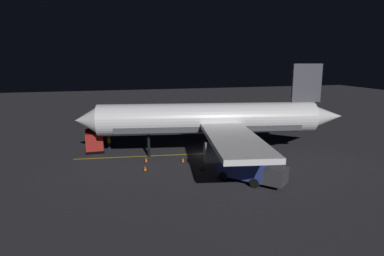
{
  "coord_description": "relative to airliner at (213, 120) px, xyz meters",
  "views": [
    {
      "loc": [
        -38.29,
        12.22,
        11.74
      ],
      "look_at": [
        0.0,
        2.0,
        3.5
      ],
      "focal_mm": 31.61,
      "sensor_mm": 36.0,
      "label": 1
    }
  ],
  "objects": [
    {
      "name": "traffic_cone_near_right",
      "position": [
        -1.98,
        4.2,
        -4.14
      ],
      "size": [
        0.5,
        0.5,
        0.55
      ],
      "color": "#EA590F",
      "rests_on": "ground_plane"
    },
    {
      "name": "ground_crew_worker",
      "position": [
        6.07,
        12.24,
        -3.5
      ],
      "size": [
        0.4,
        0.4,
        1.74
      ],
      "color": "black",
      "rests_on": "ground_plane"
    },
    {
      "name": "traffic_cone_far",
      "position": [
        -5.19,
        2.86,
        -4.14
      ],
      "size": [
        0.5,
        0.5,
        0.55
      ],
      "color": "#EA590F",
      "rests_on": "ground_plane"
    },
    {
      "name": "airliner",
      "position": [
        0.0,
        0.0,
        0.0
      ],
      "size": [
        32.48,
        32.7,
        11.07
      ],
      "color": "white",
      "rests_on": "ground_plane"
    },
    {
      "name": "ground_plane",
      "position": [
        0.09,
        0.55,
        -4.49
      ],
      "size": [
        180.0,
        180.0,
        0.2
      ],
      "primitive_type": "cube",
      "color": "#2B2B31"
    },
    {
      "name": "baggage_truck",
      "position": [
        6.19,
        14.06,
        -3.07
      ],
      "size": [
        6.03,
        2.4,
        2.61
      ],
      "color": "maroon",
      "rests_on": "ground_plane"
    },
    {
      "name": "traffic_cone_near_left",
      "position": [
        -0.83,
        8.27,
        -4.14
      ],
      "size": [
        0.5,
        0.5,
        0.55
      ],
      "color": "#EA590F",
      "rests_on": "ground_plane"
    },
    {
      "name": "apron_guide_stripe",
      "position": [
        1.16,
        4.55,
        -4.38
      ],
      "size": [
        2.72,
        23.81,
        0.01
      ],
      "primitive_type": "cube",
      "rotation": [
        0.0,
        0.0,
        -0.1
      ],
      "color": "gold",
      "rests_on": "ground_plane"
    },
    {
      "name": "catering_truck",
      "position": [
        -9.89,
        -0.43,
        -3.08
      ],
      "size": [
        6.18,
        5.79,
        2.55
      ],
      "color": "navy",
      "rests_on": "ground_plane"
    },
    {
      "name": "traffic_cone_under_wing",
      "position": [
        -3.92,
        8.77,
        -4.14
      ],
      "size": [
        0.5,
        0.5,
        0.55
      ],
      "color": "#EA590F",
      "rests_on": "ground_plane"
    }
  ]
}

